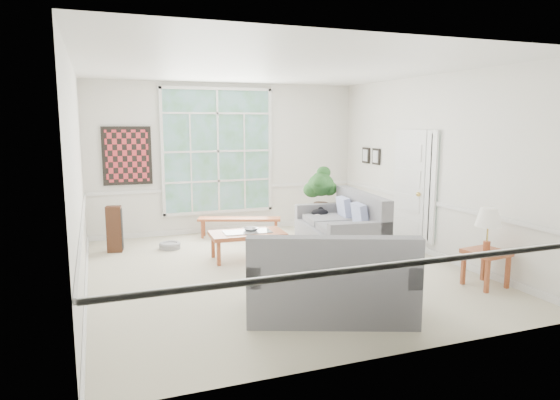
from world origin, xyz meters
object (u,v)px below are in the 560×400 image
Objects in this scene: side_table at (485,268)px; end_table at (318,226)px; loveseat_front at (331,272)px; coffee_table at (247,245)px.

end_table is at bearing 106.16° from side_table.
loveseat_front is 1.57× the size of coffee_table.
side_table is (2.44, 0.17, -0.26)m from loveseat_front.
loveseat_front reaches higher than end_table.
loveseat_front is 3.82m from end_table.
side_table is at bearing -73.84° from end_table.
coffee_table is 3.63m from side_table.
coffee_table is 1.90m from end_table.
coffee_table is at bearing 116.13° from loveseat_front.
coffee_table is 2.37× the size of side_table.
side_table is at bearing -40.23° from coffee_table.
coffee_table is at bearing 137.01° from side_table.
coffee_table is at bearing -152.29° from end_table.
loveseat_front is at bearing -112.57° from end_table.
loveseat_front is 2.45m from side_table.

